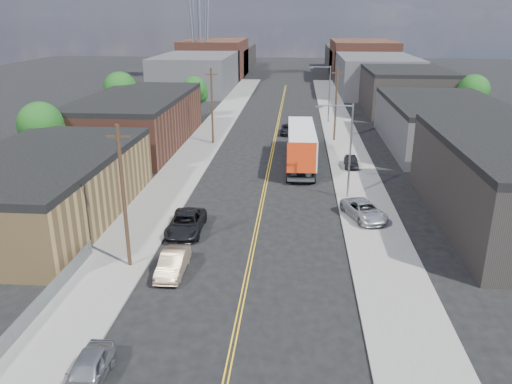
% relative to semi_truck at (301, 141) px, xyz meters
% --- Properties ---
extents(ground, '(260.00, 260.00, 0.00)m').
position_rel_semi_truck_xyz_m(ground, '(-3.60, 23.08, -2.56)').
color(ground, black).
rests_on(ground, ground).
extents(centerline, '(0.32, 120.00, 0.01)m').
position_rel_semi_truck_xyz_m(centerline, '(-3.60, 8.08, -2.56)').
color(centerline, gold).
rests_on(centerline, ground).
extents(sidewalk_left, '(5.00, 140.00, 0.15)m').
position_rel_semi_truck_xyz_m(sidewalk_left, '(-13.10, 8.08, -2.49)').
color(sidewalk_left, slate).
rests_on(sidewalk_left, ground).
extents(sidewalk_right, '(5.00, 140.00, 0.15)m').
position_rel_semi_truck_xyz_m(sidewalk_right, '(5.90, 8.08, -2.49)').
color(sidewalk_right, slate).
rests_on(sidewalk_right, ground).
extents(warehouse_tan, '(12.00, 22.00, 5.60)m').
position_rel_semi_truck_xyz_m(warehouse_tan, '(-21.60, -18.92, 0.24)').
color(warehouse_tan, olive).
rests_on(warehouse_tan, ground).
extents(warehouse_brown, '(12.00, 26.00, 6.60)m').
position_rel_semi_truck_xyz_m(warehouse_brown, '(-21.60, 7.08, 0.74)').
color(warehouse_brown, '#4D291F').
rests_on(warehouse_brown, ground).
extents(industrial_right_b, '(14.00, 24.00, 6.10)m').
position_rel_semi_truck_xyz_m(industrial_right_b, '(18.40, 9.08, 0.49)').
color(industrial_right_b, '#313133').
rests_on(industrial_right_b, ground).
extents(industrial_right_c, '(14.00, 22.00, 7.60)m').
position_rel_semi_truck_xyz_m(industrial_right_c, '(18.40, 35.08, 1.24)').
color(industrial_right_c, black).
rests_on(industrial_right_c, ground).
extents(skyline_left_a, '(16.00, 30.00, 8.00)m').
position_rel_semi_truck_xyz_m(skyline_left_a, '(-23.60, 58.08, 1.44)').
color(skyline_left_a, '#313133').
rests_on(skyline_left_a, ground).
extents(skyline_right_a, '(16.00, 30.00, 8.00)m').
position_rel_semi_truck_xyz_m(skyline_right_a, '(16.40, 58.08, 1.44)').
color(skyline_right_a, '#313133').
rests_on(skyline_right_a, ground).
extents(skyline_left_b, '(16.00, 26.00, 10.00)m').
position_rel_semi_truck_xyz_m(skyline_left_b, '(-23.60, 83.08, 2.44)').
color(skyline_left_b, '#4D291F').
rests_on(skyline_left_b, ground).
extents(skyline_right_b, '(16.00, 26.00, 10.00)m').
position_rel_semi_truck_xyz_m(skyline_right_b, '(16.40, 83.08, 2.44)').
color(skyline_right_b, '#4D291F').
rests_on(skyline_right_b, ground).
extents(skyline_left_c, '(16.00, 40.00, 7.00)m').
position_rel_semi_truck_xyz_m(skyline_left_c, '(-23.60, 103.08, 0.94)').
color(skyline_left_c, black).
rests_on(skyline_left_c, ground).
extents(skyline_right_c, '(16.00, 40.00, 7.00)m').
position_rel_semi_truck_xyz_m(skyline_right_c, '(16.40, 103.08, 0.94)').
color(skyline_right_c, black).
rests_on(skyline_right_c, ground).
extents(streetlight_near, '(3.39, 0.25, 9.00)m').
position_rel_semi_truck_xyz_m(streetlight_near, '(4.00, -11.92, 2.76)').
color(streetlight_near, gray).
rests_on(streetlight_near, ground).
extents(streetlight_far, '(3.39, 0.25, 9.00)m').
position_rel_semi_truck_xyz_m(streetlight_far, '(4.00, 23.08, 2.76)').
color(streetlight_far, gray).
rests_on(streetlight_far, ground).
extents(utility_pole_left_near, '(1.60, 0.26, 10.00)m').
position_rel_semi_truck_xyz_m(utility_pole_left_near, '(-11.80, -26.92, 2.58)').
color(utility_pole_left_near, black).
rests_on(utility_pole_left_near, ground).
extents(utility_pole_left_far, '(1.60, 0.26, 10.00)m').
position_rel_semi_truck_xyz_m(utility_pole_left_far, '(-11.80, 8.08, 2.58)').
color(utility_pole_left_far, black).
rests_on(utility_pole_left_far, ground).
extents(utility_pole_right, '(1.60, 0.26, 10.00)m').
position_rel_semi_truck_xyz_m(utility_pole_right, '(4.60, 11.08, 2.58)').
color(utility_pole_right, black).
rests_on(utility_pole_right, ground).
extents(chainlink_fence, '(0.05, 16.00, 1.22)m').
position_rel_semi_truck_xyz_m(chainlink_fence, '(-15.10, -33.42, -1.91)').
color(chainlink_fence, slate).
rests_on(chainlink_fence, ground).
extents(tree_left_near, '(4.85, 4.76, 7.91)m').
position_rel_semi_truck_xyz_m(tree_left_near, '(-27.54, -6.92, 2.61)').
color(tree_left_near, black).
rests_on(tree_left_near, ground).
extents(tree_left_mid, '(5.10, 5.04, 8.37)m').
position_rel_semi_truck_xyz_m(tree_left_mid, '(-27.54, 18.08, 2.92)').
color(tree_left_mid, black).
rests_on(tree_left_mid, ground).
extents(tree_left_far, '(4.35, 4.20, 6.97)m').
position_rel_semi_truck_xyz_m(tree_left_far, '(-17.54, 25.08, 2.00)').
color(tree_left_far, black).
rests_on(tree_left_far, ground).
extents(tree_right_far, '(4.85, 4.76, 7.91)m').
position_rel_semi_truck_xyz_m(tree_right_far, '(26.46, 23.08, 2.61)').
color(tree_right_far, black).
rests_on(tree_right_far, ground).
extents(semi_truck, '(3.24, 17.19, 4.50)m').
position_rel_semi_truck_xyz_m(semi_truck, '(0.00, 0.00, 0.00)').
color(semi_truck, beige).
rests_on(semi_truck, ground).
extents(car_left_a, '(1.85, 4.25, 1.43)m').
position_rel_semi_truck_xyz_m(car_left_a, '(-10.00, -38.44, -1.85)').
color(car_left_a, gray).
rests_on(car_left_a, ground).
extents(car_left_b, '(1.62, 4.56, 1.50)m').
position_rel_semi_truck_xyz_m(car_left_b, '(-8.60, -27.55, -1.81)').
color(car_left_b, '#917A5F').
rests_on(car_left_b, ground).
extents(car_left_c, '(2.78, 5.78, 1.59)m').
position_rel_semi_truck_xyz_m(car_left_c, '(-9.15, -20.92, -1.77)').
color(car_left_c, black).
rests_on(car_left_c, ground).
extents(car_right_lot_a, '(4.10, 5.78, 1.46)m').
position_rel_semi_truck_xyz_m(car_right_lot_a, '(5.31, -17.16, -1.68)').
color(car_right_lot_a, '#B3B7B9').
rests_on(car_right_lot_a, sidewalk_right).
extents(car_right_lot_c, '(1.71, 3.95, 1.33)m').
position_rel_semi_truck_xyz_m(car_right_lot_c, '(5.70, -1.84, -1.75)').
color(car_right_lot_c, black).
rests_on(car_right_lot_c, sidewalk_right).
extents(car_ahead_truck, '(2.36, 4.92, 1.35)m').
position_rel_semi_truck_xyz_m(car_ahead_truck, '(-1.76, 14.80, -1.88)').
color(car_ahead_truck, black).
rests_on(car_ahead_truck, ground).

